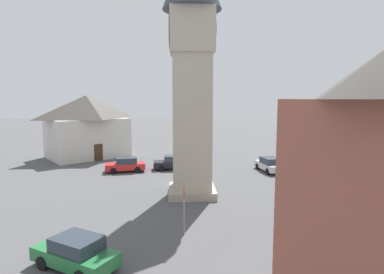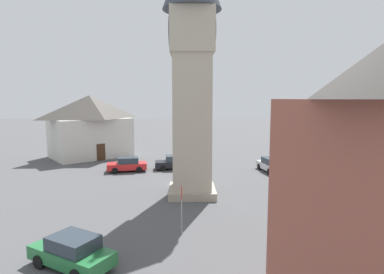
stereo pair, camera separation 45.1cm
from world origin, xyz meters
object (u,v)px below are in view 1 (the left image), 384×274
tree (362,139)px  car_red_corner (126,165)px  building_shop_left (87,126)px  road_sign (184,203)px  car_white_side (173,162)px  car_blue_kerb (76,253)px  car_silver_kerb (270,164)px  pedestrian (306,170)px  clock_tower (192,44)px

tree → car_red_corner: bearing=61.0°
building_shop_left → road_sign: building_shop_left is taller
car_white_side → road_sign: size_ratio=1.53×
car_blue_kerb → car_silver_kerb: same height
pedestrian → building_shop_left: 27.74m
car_silver_kerb → car_red_corner: bearing=88.0°
car_red_corner → tree: tree is taller
car_white_side → pedestrian: size_ratio=2.53×
car_red_corner → road_sign: size_ratio=1.56×
car_red_corner → building_shop_left: size_ratio=0.36×
car_red_corner → building_shop_left: 11.51m
pedestrian → tree: bearing=-166.9°
car_silver_kerb → pedestrian: (-3.77, -2.42, 0.25)m
clock_tower → building_shop_left: size_ratio=1.68×
car_blue_kerb → car_silver_kerb: (18.96, -14.32, 0.00)m
car_white_side → clock_tower: bearing=-169.5°
car_red_corner → car_white_side: 5.08m
tree → building_shop_left: (19.55, 25.67, -0.59)m
car_blue_kerb → car_silver_kerb: size_ratio=1.01×
clock_tower → car_white_side: (9.43, 1.75, -11.15)m
car_blue_kerb → car_white_side: bearing=-11.0°
car_blue_kerb → building_shop_left: (28.38, 7.45, 3.41)m
pedestrian → building_shop_left: building_shop_left is taller
car_red_corner → tree: 22.33m
clock_tower → tree: clock_tower is taller
car_blue_kerb → building_shop_left: size_ratio=0.36×
tree → building_shop_left: building_shop_left is taller
car_silver_kerb → building_shop_left: (9.42, 21.77, 3.41)m
clock_tower → pedestrian: size_ratio=12.07×
car_blue_kerb → car_red_corner: bearing=2.9°
pedestrian → tree: 7.53m
car_red_corner → tree: (-10.65, -19.22, 4.00)m
car_blue_kerb → road_sign: road_sign is taller
building_shop_left → tree: bearing=-127.3°
car_silver_kerb → tree: 11.56m
car_blue_kerb → building_shop_left: bearing=14.7°
clock_tower → car_blue_kerb: 16.71m
car_silver_kerb → building_shop_left: size_ratio=0.36×
car_red_corner → building_shop_left: bearing=36.0°
car_red_corner → pedestrian: bearing=-103.6°
car_silver_kerb → pedestrian: bearing=-147.2°
car_blue_kerb → pedestrian: pedestrian is taller
car_blue_kerb → road_sign: (3.45, -4.99, 1.14)m
clock_tower → car_blue_kerb: clock_tower is taller
car_red_corner → car_white_side: bearing=-78.9°
pedestrian → car_red_corner: bearing=76.4°
car_white_side → car_silver_kerb: bearing=-98.3°
car_red_corner → car_silver_kerb: bearing=-92.0°
clock_tower → tree: bearing=-100.0°
car_white_side → pedestrian: (-5.27, -12.76, 0.25)m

